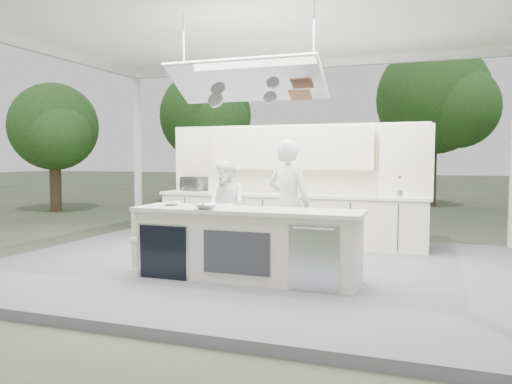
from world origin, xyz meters
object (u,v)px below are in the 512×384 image
at_px(demo_island, 244,244).
at_px(sous_chef, 226,205).
at_px(back_counter, 289,219).
at_px(head_chef, 289,203).

height_order(demo_island, sous_chef, sous_chef).
height_order(back_counter, head_chef, head_chef).
relative_size(back_counter, head_chef, 2.69).
xyz_separation_m(head_chef, sous_chef, (-1.41, 0.95, -0.16)).
distance_m(head_chef, sous_chef, 1.70).
relative_size(demo_island, back_counter, 0.61).
xyz_separation_m(demo_island, sous_chef, (-1.07, 1.93, 0.31)).
height_order(demo_island, back_counter, same).
relative_size(demo_island, sous_chef, 1.97).
bearing_deg(sous_chef, back_counter, 67.73).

